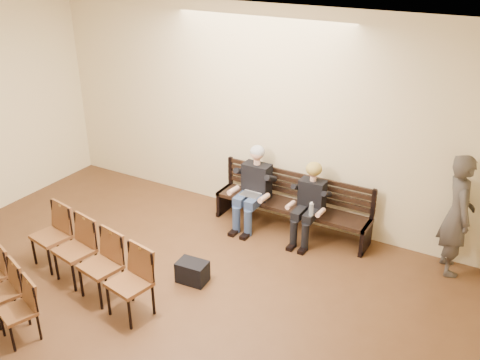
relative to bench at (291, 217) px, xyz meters
The scene contains 10 objects.
room_walls 4.57m from the bench, 101.23° to the right, with size 8.02×10.01×3.51m.
bench is the anchor object (origin of this frame).
seated_man 0.78m from the bench, 169.14° to the right, with size 0.56×0.78×1.35m, color black, non-canonical shape.
seated_woman 0.52m from the bench, 18.75° to the right, with size 0.50×0.69×1.16m, color black, non-canonical shape.
laptop 0.75m from the bench, 157.56° to the right, with size 0.31×0.24×0.23m, color silver.
water_bottle 0.71m from the bench, 37.39° to the right, with size 0.07×0.07×0.23m, color silver.
bag 2.07m from the bench, 106.41° to the right, with size 0.42×0.29×0.31m, color black.
passerby 2.59m from the bench, ahead, with size 0.75×0.49×2.06m, color #3A352F.
chair_row_front 3.29m from the bench, 121.64° to the right, with size 2.25×0.50×0.92m, color brown.
chair_row_back 4.38m from the bench, 119.86° to the right, with size 1.38×0.42×0.77m, color brown.
Camera 1 is at (3.84, -2.38, 4.47)m, focal length 40.00 mm.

